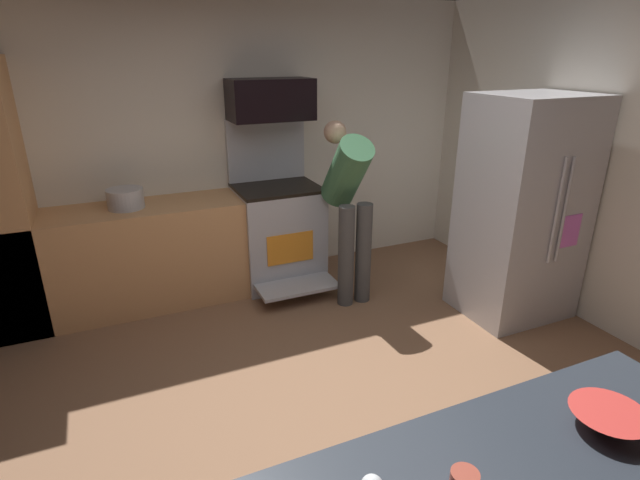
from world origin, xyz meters
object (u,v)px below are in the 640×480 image
mixing_bowl_small (608,420)px  microwave (270,100)px  oven_range (278,230)px  refrigerator (522,209)px  person_cook (349,199)px  stock_pot (125,199)px

mixing_bowl_small → microwave: bearing=90.7°
oven_range → microwave: 1.21m
refrigerator → oven_range: bearing=139.9°
oven_range → microwave: size_ratio=2.08×
microwave → refrigerator: size_ratio=0.41×
person_cook → mixing_bowl_small: (-0.42, -2.80, 0.01)m
microwave → stock_pot: bearing=-176.5°
refrigerator → person_cook: bearing=145.9°
refrigerator → mixing_bowl_small: (-1.60, -2.00, 0.02)m
stock_pot → person_cook: bearing=-18.4°
mixing_bowl_small → stock_pot: size_ratio=0.90×
microwave → person_cook: (0.46, -0.67, -0.79)m
refrigerator → stock_pot: size_ratio=6.24×
refrigerator → stock_pot: (-2.95, 1.39, 0.07)m
oven_range → stock_pot: (-1.31, 0.01, 0.47)m
mixing_bowl_small → stock_pot: stock_pot is taller
oven_range → microwave: (-0.00, 0.09, 1.21)m
microwave → refrigerator: microwave is taller
person_cook → microwave: bearing=124.4°
oven_range → microwave: microwave is taller
oven_range → person_cook: bearing=-51.6°
refrigerator → person_cook: size_ratio=1.17×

